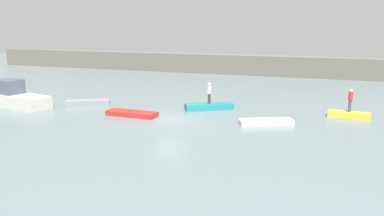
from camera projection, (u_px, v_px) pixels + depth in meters
ground_plane at (170, 119)px, 29.15m from camera, size 120.00×120.00×0.00m
embankment_wall at (245, 65)px, 53.16m from camera, size 80.00×1.20×2.62m
motorboat at (15, 96)px, 33.86m from camera, size 6.80×3.53×2.19m
rowboat_grey at (88, 103)px, 33.73m from camera, size 3.65×2.60×0.52m
rowboat_red at (132, 114)px, 30.18m from camera, size 4.02×1.41×0.37m
rowboat_teal at (209, 107)px, 32.34m from camera, size 3.95×3.00×0.51m
rowboat_white at (266, 122)px, 27.74m from camera, size 3.84×2.57×0.35m
rowboat_yellow at (349, 115)px, 29.67m from camera, size 3.10×1.24×0.42m
person_white_shirt at (209, 92)px, 32.08m from camera, size 0.32×0.32×1.72m
person_red_shirt at (350, 99)px, 29.42m from camera, size 0.32×0.32×1.72m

